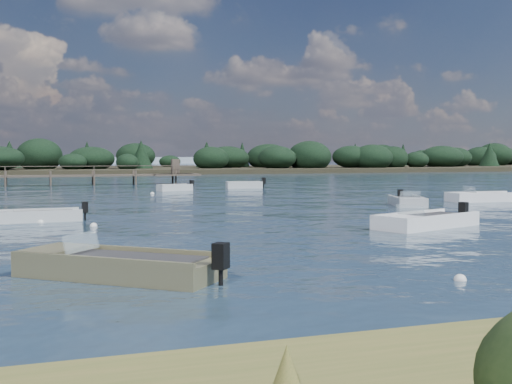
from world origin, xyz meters
name	(u,v)px	position (x,y,z in m)	size (l,w,h in m)	color
ground	(124,180)	(0.00, 60.00, 0.00)	(400.00, 400.00, 0.00)	#182939
tender_far_white	(175,189)	(1.17, 34.61, 0.16)	(3.42, 1.99, 1.15)	#ADB3B5
dinghy_mid_white_a	(426,224)	(5.59, 2.94, 0.17)	(5.55, 3.58, 1.29)	silver
dinghy_extra_a	(407,203)	(11.38, 13.64, 0.16)	(2.93, 4.31, 1.19)	#ADB3B5
tender_far_grey_b	(244,186)	(8.25, 36.78, 0.18)	(3.78, 1.71, 1.28)	#ADB3B5
dinghy_mid_grey	(37,218)	(-10.27, 11.01, 0.15)	(4.39, 1.77, 1.10)	#ADB3B5
dinghy_mid_white_b	(483,199)	(18.20, 15.12, 0.17)	(5.33, 2.13, 1.31)	silver
dinghy_near_olive	(118,270)	(-8.29, -4.24, 0.18)	(5.19, 4.79, 1.36)	#706C4B
buoy_a	(460,280)	(-0.33, -7.41, 0.00)	(0.32, 0.32, 0.32)	silver
buoy_b	(432,227)	(5.82, 2.83, 0.00)	(0.32, 0.32, 0.32)	silver
buoy_c	(94,226)	(-7.91, 7.96, 0.00)	(0.32, 0.32, 0.32)	silver
buoy_e	(152,194)	(-1.46, 30.80, 0.00)	(0.32, 0.32, 0.32)	silver
buoy_extra_a	(41,223)	(-10.09, 10.32, 0.00)	(0.32, 0.32, 0.32)	silver
far_headland	(227,161)	(25.00, 100.00, 1.96)	(190.00, 40.00, 5.80)	black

